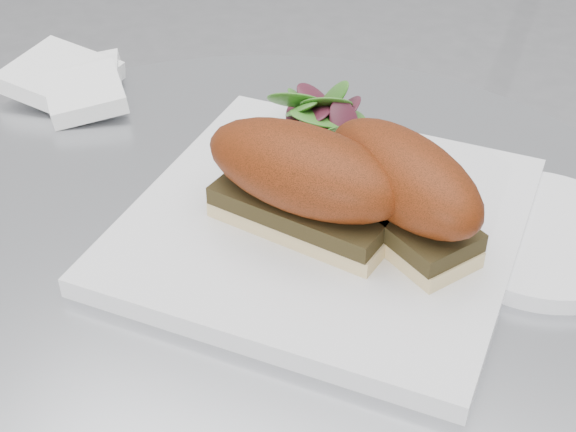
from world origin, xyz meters
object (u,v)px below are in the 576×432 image
Objects in this scene: plate at (326,222)px; sandwich_left at (303,179)px; sandwich_right at (402,187)px; saucer at (538,235)px.

plate is 1.70× the size of sandwich_left.
sandwich_right is (0.06, -0.00, 0.05)m from plate.
plate is 0.16m from saucer.
plate is 0.06m from sandwich_left.
plate reaches higher than saucer.
plate is at bearing 73.26° from sandwich_left.
plate is at bearing -164.59° from saucer.
sandwich_left is (-0.01, -0.02, 0.05)m from plate.
plate is at bearing -149.54° from sandwich_right.
sandwich_left is 0.18m from saucer.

